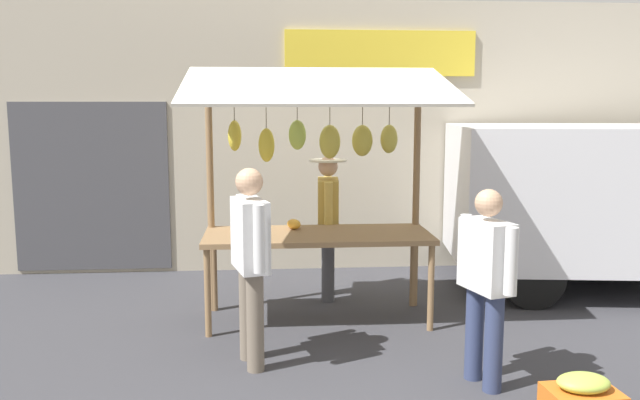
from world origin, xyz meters
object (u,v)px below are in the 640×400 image
(market_stall, at_px, (318,162))
(shopper_with_ponytail, at_px, (250,253))
(parked_van, at_px, (635,192))
(shopper_with_shopping_bag, at_px, (486,276))
(vendor_with_sunhat, at_px, (328,216))

(market_stall, distance_m, shopper_with_ponytail, 1.45)
(market_stall, distance_m, parked_van, 3.82)
(shopper_with_shopping_bag, xyz_separation_m, parked_van, (-2.57, -2.50, 0.26))
(vendor_with_sunhat, bearing_deg, parked_van, 96.37)
(market_stall, height_order, shopper_with_shopping_bag, market_stall)
(parked_van, bearing_deg, market_stall, 19.63)
(market_stall, height_order, shopper_with_ponytail, market_stall)
(market_stall, height_order, parked_van, market_stall)
(shopper_with_shopping_bag, height_order, shopper_with_ponytail, shopper_with_ponytail)
(shopper_with_shopping_bag, relative_size, shopper_with_ponytail, 0.93)
(vendor_with_sunhat, distance_m, shopper_with_ponytail, 2.00)
(market_stall, relative_size, vendor_with_sunhat, 1.60)
(shopper_with_ponytail, bearing_deg, vendor_with_sunhat, -37.90)
(shopper_with_ponytail, relative_size, parked_van, 0.35)
(vendor_with_sunhat, xyz_separation_m, shopper_with_shopping_bag, (-0.97, 2.38, -0.06))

